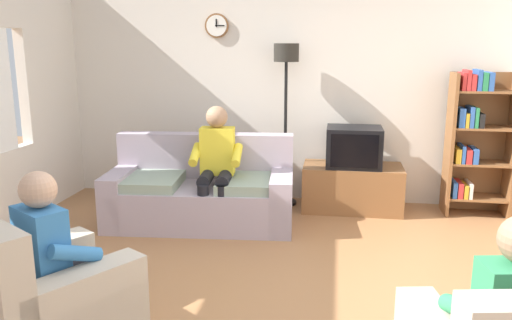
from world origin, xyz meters
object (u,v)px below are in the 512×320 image
Objects in this scene: bookshelf at (475,138)px; person_on_couch at (216,161)px; armchair_near_window at (48,302)px; tv_stand at (352,188)px; tv at (354,147)px; floor_lamp at (286,80)px; person_in_left_armchair at (57,250)px; couch at (201,194)px; person_in_right_armchair at (504,314)px.

person_on_couch is at bearing -161.99° from bookshelf.
bookshelf is 4.50m from armchair_near_window.
tv is (0.00, -0.02, 0.48)m from tv_stand.
tv reaches higher than tv_stand.
person_on_couch reaches higher than tv_stand.
bookshelf is 0.86× the size of floor_lamp.
person_in_left_armchair is at bearing 57.58° from armchair_near_window.
floor_lamp is at bearing 44.69° from couch.
tv is 0.48× the size of person_on_couch.
tv is 0.38× the size of bookshelf.
tv_stand is at bearing 57.59° from armchair_near_window.
couch is 1.72m from tv_stand.
floor_lamp is (-0.77, 0.10, 1.19)m from tv_stand.
floor_lamp is 1.49× the size of person_on_couch.
tv_stand is at bearing -7.28° from floor_lamp.
person_in_left_armchair is at bearing -102.96° from person_on_couch.
person_in_left_armchair is at bearing -122.63° from tv.
person_in_left_armchair is (-3.17, -3.03, -0.24)m from bookshelf.
person_in_left_armchair reaches higher than tv.
tv_stand is 1.83× the size of tv.
person_in_left_armchair reaches higher than armchair_near_window.
tv is at bearing 57.37° from person_in_left_armchair.
bookshelf is at bearing 4.15° from tv.
person_on_couch is at bearing -149.93° from tv_stand.
person_in_right_armchair is at bearing -52.01° from person_on_couch.
person_in_right_armchair is (2.18, -2.66, 0.29)m from couch.
floor_lamp reaches higher than person_in_left_armchair.
tv is 1.06m from floor_lamp.
tv_stand is 0.94× the size of armchair_near_window.
person_in_right_armchair is at bearing -7.05° from armchair_near_window.
armchair_near_window is 0.33m from person_in_left_armchair.
person_in_right_armchair is (-0.68, -3.41, -0.24)m from bookshelf.
person_in_left_armchair is 2.52m from person_in_right_armchair.
armchair_near_window is 1.05× the size of person_in_right_armchair.
tv_stand is (1.57, 0.69, -0.06)m from couch.
tv_stand is 0.98× the size of person_in_right_armchair.
couch is 1.06× the size of floor_lamp.
person_in_left_armchair is (-1.88, -2.93, -0.13)m from tv.
person_in_left_armchair is 1.00× the size of person_in_right_armchair.
couch is 1.75× the size of person_in_right_armchair.
couch is 1.68× the size of armchair_near_window.
floor_lamp is 1.58× the size of armchair_near_window.
tv reaches higher than armchair_near_window.
couch is 3.01m from bookshelf.
floor_lamp reaches higher than tv_stand.
person_on_couch is at bearing 76.30° from armchair_near_window.
bookshelf is 2.81m from person_on_couch.
bookshelf is 1.35× the size of armchair_near_window.
armchair_near_window is 2.57m from person_in_right_armchair.
bookshelf is at bearing 43.95° from armchair_near_window.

